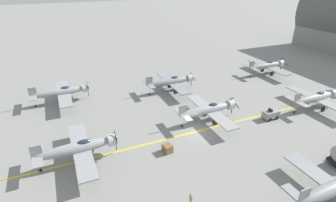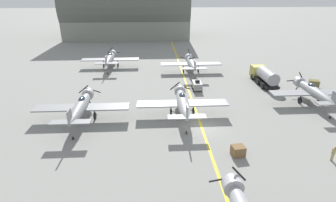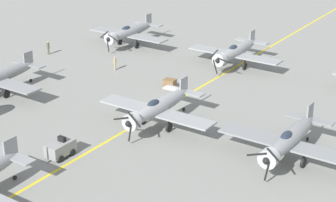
% 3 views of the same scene
% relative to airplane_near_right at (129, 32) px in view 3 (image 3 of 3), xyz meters
% --- Properties ---
extents(ground_plane, '(400.00, 400.00, 0.00)m').
position_rel_airplane_near_right_xyz_m(ground_plane, '(-16.36, 16.09, -2.01)').
color(ground_plane, gray).
extents(taxiway_stripe, '(0.30, 160.00, 0.01)m').
position_rel_airplane_near_right_xyz_m(taxiway_stripe, '(-16.36, 16.09, -2.01)').
color(taxiway_stripe, yellow).
rests_on(taxiway_stripe, ground).
extents(airplane_near_right, '(12.00, 9.98, 3.65)m').
position_rel_airplane_near_right_xyz_m(airplane_near_right, '(0.00, 0.00, 0.00)').
color(airplane_near_right, gray).
rests_on(airplane_near_right, ground).
extents(airplane_near_center, '(12.00, 9.98, 3.65)m').
position_rel_airplane_near_right_xyz_m(airplane_near_center, '(-16.28, -0.26, 0.00)').
color(airplane_near_center, '#939598').
rests_on(airplane_near_center, ground).
extents(airplane_mid_center, '(12.00, 9.98, 3.65)m').
position_rel_airplane_near_right_xyz_m(airplane_mid_center, '(-18.41, 19.48, 0.00)').
color(airplane_mid_center, '#96999B').
rests_on(airplane_mid_center, ground).
extents(airplane_mid_left, '(12.00, 9.98, 3.65)m').
position_rel_airplane_near_right_xyz_m(airplane_mid_left, '(-31.34, 18.93, -0.00)').
color(airplane_mid_left, gray).
rests_on(airplane_mid_left, ground).
extents(tow_tractor, '(1.57, 2.60, 1.79)m').
position_rel_airplane_near_right_xyz_m(tow_tractor, '(-14.97, 29.06, -1.22)').
color(tow_tractor, gray).
rests_on(tow_tractor, ground).
extents(ground_crew_walking, '(0.36, 0.36, 1.64)m').
position_rel_airplane_near_right_xyz_m(ground_crew_walking, '(-4.66, 9.01, -1.12)').
color(ground_crew_walking, tan).
rests_on(ground_crew_walking, ground).
extents(ground_crew_inspecting, '(0.38, 0.38, 1.77)m').
position_rel_airplane_near_right_xyz_m(ground_crew_inspecting, '(6.64, 9.04, -1.05)').
color(ground_crew_inspecting, '#515638').
rests_on(ground_crew_inspecting, ground).
extents(supply_crate_by_tanker, '(1.42, 1.24, 1.06)m').
position_rel_airplane_near_right_xyz_m(supply_crate_by_tanker, '(-13.68, 10.42, -1.48)').
color(supply_crate_by_tanker, brown).
rests_on(supply_crate_by_tanker, ground).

